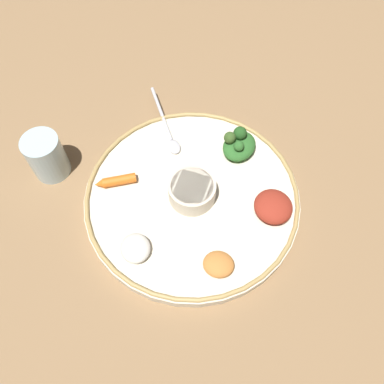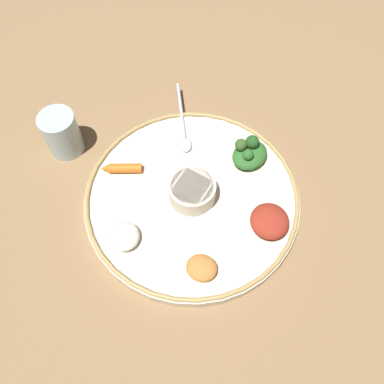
% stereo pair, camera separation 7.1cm
% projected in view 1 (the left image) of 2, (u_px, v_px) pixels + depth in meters
% --- Properties ---
extents(ground_plane, '(2.40, 2.40, 0.00)m').
position_uv_depth(ground_plane, '(192.00, 202.00, 0.74)').
color(ground_plane, olive).
extents(platter, '(0.39, 0.39, 0.02)m').
position_uv_depth(platter, '(192.00, 199.00, 0.73)').
color(platter, beige).
rests_on(platter, ground_plane).
extents(platter_rim, '(0.38, 0.38, 0.01)m').
position_uv_depth(platter_rim, '(192.00, 195.00, 0.72)').
color(platter_rim, tan).
rests_on(platter_rim, platter).
extents(center_bowl, '(0.08, 0.08, 0.04)m').
position_uv_depth(center_bowl, '(192.00, 190.00, 0.71)').
color(center_bowl, beige).
rests_on(center_bowl, platter).
extents(spoon, '(0.16, 0.10, 0.01)m').
position_uv_depth(spoon, '(168.00, 130.00, 0.79)').
color(spoon, silver).
rests_on(spoon, platter).
extents(greens_pile, '(0.07, 0.08, 0.05)m').
position_uv_depth(greens_pile, '(239.00, 144.00, 0.76)').
color(greens_pile, '#2D6628').
rests_on(greens_pile, platter).
extents(carrot_near_spoon, '(0.06, 0.07, 0.02)m').
position_uv_depth(carrot_near_spoon, '(116.00, 181.00, 0.73)').
color(carrot_near_spoon, orange).
rests_on(carrot_near_spoon, platter).
extents(mound_beet, '(0.09, 0.09, 0.03)m').
position_uv_depth(mound_beet, '(273.00, 207.00, 0.70)').
color(mound_beet, maroon).
rests_on(mound_beet, platter).
extents(mound_squash, '(0.07, 0.07, 0.02)m').
position_uv_depth(mound_squash, '(219.00, 264.00, 0.65)').
color(mound_squash, '#C67A38').
rests_on(mound_squash, platter).
extents(mound_rice_white, '(0.07, 0.07, 0.02)m').
position_uv_depth(mound_rice_white, '(135.00, 248.00, 0.66)').
color(mound_rice_white, silver).
rests_on(mound_rice_white, platter).
extents(drinking_glass, '(0.07, 0.07, 0.09)m').
position_uv_depth(drinking_glass, '(48.00, 158.00, 0.74)').
color(drinking_glass, silver).
rests_on(drinking_glass, ground_plane).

